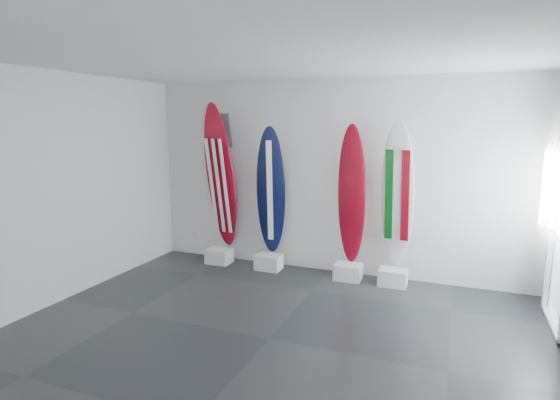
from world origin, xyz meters
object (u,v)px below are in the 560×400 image
at_px(surfboard_swiss, 352,195).
at_px(surfboard_navy, 271,191).
at_px(surfboard_italy, 397,196).
at_px(surfboard_usa, 220,177).

bearing_deg(surfboard_swiss, surfboard_navy, -162.02).
bearing_deg(surfboard_italy, surfboard_swiss, -171.28).
height_order(surfboard_usa, surfboard_navy, surfboard_usa).
xyz_separation_m(surfboard_swiss, surfboard_italy, (0.66, 0.00, 0.03)).
distance_m(surfboard_navy, surfboard_italy, 1.96).
xyz_separation_m(surfboard_usa, surfboard_swiss, (2.21, 0.00, -0.16)).
relative_size(surfboard_swiss, surfboard_italy, 0.97).
xyz_separation_m(surfboard_navy, surfboard_swiss, (1.30, 0.00, 0.02)).
relative_size(surfboard_usa, surfboard_swiss, 1.17).
bearing_deg(surfboard_usa, surfboard_swiss, 8.57).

